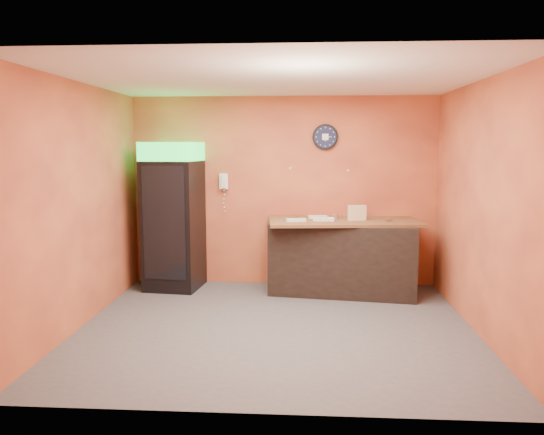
{
  "coord_description": "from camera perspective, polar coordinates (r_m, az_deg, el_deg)",
  "views": [
    {
      "loc": [
        0.32,
        -5.88,
        2.08
      ],
      "look_at": [
        -0.09,
        0.6,
        1.2
      ],
      "focal_mm": 35.0,
      "sensor_mm": 36.0,
      "label": 1
    }
  ],
  "objects": [
    {
      "name": "left_wall",
      "position": [
        6.45,
        -19.92,
        1.23
      ],
      "size": [
        0.02,
        4.0,
        2.8
      ],
      "primitive_type": "cube",
      "color": "orange",
      "rests_on": "floor"
    },
    {
      "name": "sub_roll_stack",
      "position": [
        7.49,
        9.14,
        0.5
      ],
      "size": [
        0.26,
        0.15,
        0.21
      ],
      "rotation": [
        0.0,
        0.0,
        0.28
      ],
      "color": "#F1E4BC",
      "rests_on": "butcher_paper"
    },
    {
      "name": "kitchen_tool",
      "position": [
        7.64,
        6.84,
        0.14
      ],
      "size": [
        0.07,
        0.07,
        0.07
      ],
      "primitive_type": "cylinder",
      "color": "silver",
      "rests_on": "butcher_paper"
    },
    {
      "name": "butcher_paper",
      "position": [
        7.53,
        7.72,
        -0.4
      ],
      "size": [
        2.17,
        1.17,
        0.04
      ],
      "primitive_type": "cube",
      "rotation": [
        0.0,
        0.0,
        0.09
      ],
      "color": "brown",
      "rests_on": "prep_counter"
    },
    {
      "name": "ceiling",
      "position": [
        5.93,
        0.47,
        14.72
      ],
      "size": [
        4.5,
        4.0,
        0.02
      ],
      "primitive_type": "cube",
      "color": "white",
      "rests_on": "back_wall"
    },
    {
      "name": "prep_counter",
      "position": [
        7.62,
        7.65,
        -4.29
      ],
      "size": [
        2.11,
        1.16,
        1.0
      ],
      "primitive_type": "cube",
      "rotation": [
        0.0,
        0.0,
        -0.14
      ],
      "color": "black",
      "rests_on": "floor"
    },
    {
      "name": "wrapped_sandwich_right",
      "position": [
        7.64,
        4.93,
        0.06
      ],
      "size": [
        0.28,
        0.15,
        0.04
      ],
      "primitive_type": "cube",
      "rotation": [
        0.0,
        0.0,
        0.15
      ],
      "color": "silver",
      "rests_on": "butcher_paper"
    },
    {
      "name": "wall_clock",
      "position": [
        7.86,
        5.75,
        8.62
      ],
      "size": [
        0.37,
        0.06,
        0.37
      ],
      "color": "black",
      "rests_on": "back_wall"
    },
    {
      "name": "back_wall",
      "position": [
        7.91,
        1.25,
        2.81
      ],
      "size": [
        4.5,
        0.02,
        2.8
      ],
      "primitive_type": "cube",
      "color": "orange",
      "rests_on": "floor"
    },
    {
      "name": "floor",
      "position": [
        6.24,
        0.44,
        -11.72
      ],
      "size": [
        4.5,
        4.5,
        0.0
      ],
      "primitive_type": "plane",
      "color": "#47474C",
      "rests_on": "ground"
    },
    {
      "name": "wrapped_sandwich_left",
      "position": [
        7.3,
        2.6,
        -0.28
      ],
      "size": [
        0.29,
        0.16,
        0.04
      ],
      "primitive_type": "cube",
      "rotation": [
        0.0,
        0.0,
        0.22
      ],
      "color": "silver",
      "rests_on": "butcher_paper"
    },
    {
      "name": "wall_phone",
      "position": [
        7.94,
        -5.21,
        3.89
      ],
      "size": [
        0.13,
        0.11,
        0.23
      ],
      "color": "white",
      "rests_on": "back_wall"
    },
    {
      "name": "beverage_cooler",
      "position": [
        7.79,
        -10.58,
        -0.07
      ],
      "size": [
        0.83,
        0.83,
        2.13
      ],
      "rotation": [
        0.0,
        0.0,
        -0.11
      ],
      "color": "black",
      "rests_on": "floor"
    },
    {
      "name": "right_wall",
      "position": [
        6.22,
        21.62,
        0.93
      ],
      "size": [
        0.02,
        4.0,
        2.8
      ],
      "primitive_type": "cube",
      "color": "orange",
      "rests_on": "floor"
    },
    {
      "name": "wrapped_sandwich_mid",
      "position": [
        7.38,
        5.55,
        -0.2
      ],
      "size": [
        0.3,
        0.12,
        0.04
      ],
      "primitive_type": "cube",
      "rotation": [
        0.0,
        0.0,
        -0.02
      ],
      "color": "silver",
      "rests_on": "butcher_paper"
    }
  ]
}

